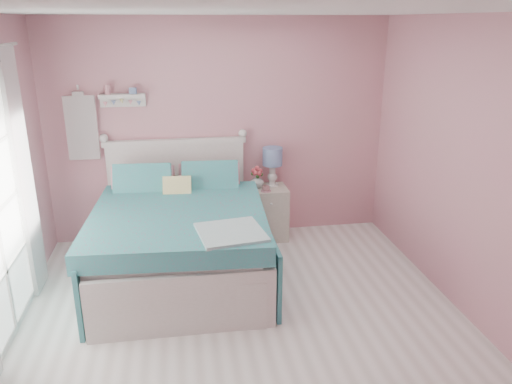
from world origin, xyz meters
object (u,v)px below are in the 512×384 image
object	(u,v)px
vase	(257,181)
teacup	(266,189)
nightstand	(268,212)
table_lamp	(272,159)
bed	(180,239)

from	to	relation	value
vase	teacup	size ratio (longest dim) A/B	1.91
nightstand	teacup	xyz separation A→B (m)	(-0.05, -0.13, 0.35)
nightstand	table_lamp	size ratio (longest dim) A/B	1.36
vase	teacup	world-z (taller)	vase
nightstand	table_lamp	bearing A→B (deg)	49.66
nightstand	teacup	world-z (taller)	teacup
teacup	table_lamp	bearing A→B (deg)	61.14
table_lamp	vase	size ratio (longest dim) A/B	2.82
vase	table_lamp	bearing A→B (deg)	13.80
table_lamp	vase	distance (m)	0.32
table_lamp	vase	bearing A→B (deg)	-166.20
teacup	vase	bearing A→B (deg)	117.24
table_lamp	teacup	distance (m)	0.38
table_lamp	teacup	xyz separation A→B (m)	(-0.11, -0.20, -0.29)
bed	nightstand	world-z (taller)	bed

